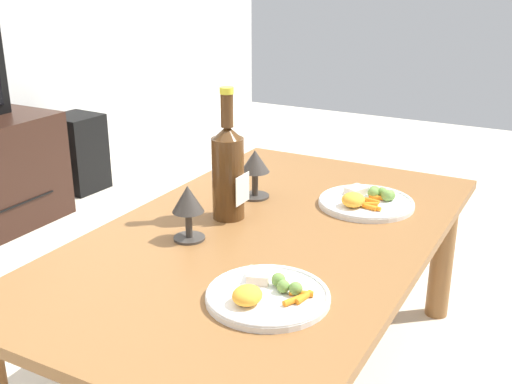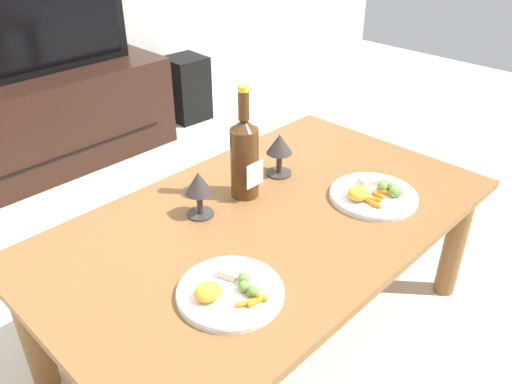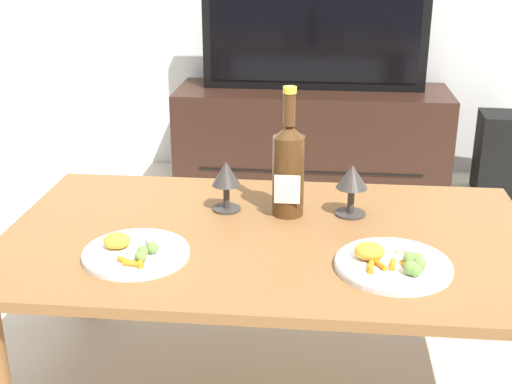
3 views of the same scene
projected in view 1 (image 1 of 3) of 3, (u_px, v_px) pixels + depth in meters
The scene contains 8 objects.
ground_plane at pixel (265, 384), 1.67m from camera, with size 6.40×6.40×0.00m, color beige.
dining_table at pixel (266, 258), 1.54m from camera, with size 1.29×0.76×0.44m.
floor_speaker at pixel (78, 153), 3.07m from camera, with size 0.21×0.21×0.37m, color black.
wine_bottle at pixel (228, 168), 1.56m from camera, with size 0.08×0.08×0.34m.
goblet_left at pixel (188, 203), 1.45m from camera, with size 0.07×0.07×0.13m.
goblet_right at pixel (255, 165), 1.72m from camera, with size 0.08×0.08×0.14m.
dinner_plate_left at pixel (267, 294), 1.21m from camera, with size 0.24×0.24×0.05m.
dinner_plate_right at pixel (366, 201), 1.68m from camera, with size 0.26×0.26×0.05m.
Camera 1 is at (-1.24, -0.64, 1.05)m, focal length 43.87 mm.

